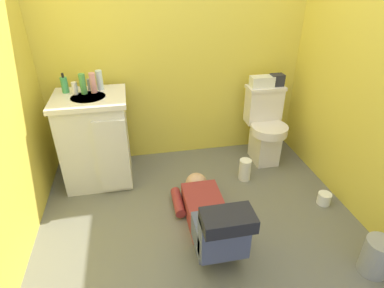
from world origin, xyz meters
name	(u,v)px	position (x,y,z in m)	size (l,w,h in m)	color
ground_plane	(198,218)	(0.00, 0.00, -0.02)	(2.96, 3.06, 0.04)	#676658
wall_back	(175,35)	(0.00, 1.07, 1.20)	(2.62, 0.08, 2.40)	yellow
wall_right	(381,58)	(1.27, 0.00, 1.20)	(0.08, 2.06, 2.40)	yellow
toilet	(265,126)	(0.83, 0.73, 0.37)	(0.36, 0.46, 0.75)	white
vanity_cabinet	(96,139)	(-0.78, 0.68, 0.42)	(0.60, 0.53, 0.82)	silver
faucet	(89,85)	(-0.78, 0.83, 0.87)	(0.02, 0.02, 0.10)	silver
person_plumber	(210,217)	(0.04, -0.21, 0.18)	(0.39, 1.06, 0.52)	maroon
tissue_box	(262,81)	(0.79, 0.82, 0.80)	(0.22, 0.11, 0.10)	silver
toiletry_bag	(277,80)	(0.94, 0.82, 0.81)	(0.12, 0.09, 0.11)	#26262D
soap_dispenser	(64,85)	(-0.97, 0.81, 0.89)	(0.06, 0.06, 0.17)	#3F9C5C
bottle_white	(75,88)	(-0.89, 0.75, 0.87)	(0.05, 0.05, 0.10)	white
bottle_green	(83,84)	(-0.82, 0.75, 0.90)	(0.05, 0.05, 0.17)	#4C9949
bottle_pink	(93,83)	(-0.74, 0.76, 0.90)	(0.05, 0.05, 0.17)	pink
bottle_clear	(99,80)	(-0.69, 0.84, 0.90)	(0.06, 0.06, 0.17)	silver
trash_can	(377,257)	(1.01, -0.73, 0.13)	(0.18, 0.18, 0.26)	gray
paper_towel_roll	(245,170)	(0.53, 0.41, 0.10)	(0.11, 0.11, 0.21)	white
toilet_paper_roll	(324,198)	(1.07, -0.05, 0.05)	(0.11, 0.11, 0.10)	white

